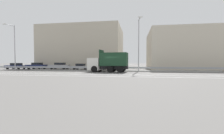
% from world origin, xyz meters
% --- Properties ---
extents(ground_plane, '(320.00, 320.00, 0.00)m').
position_xyz_m(ground_plane, '(0.00, 0.00, 0.00)').
color(ground_plane, '#605E5B').
extents(lane_strip_0, '(61.72, 0.16, 0.01)m').
position_xyz_m(lane_strip_0, '(-1.01, -1.65, 0.00)').
color(lane_strip_0, silver).
rests_on(lane_strip_0, ground_plane).
extents(lane_strip_1, '(61.72, 0.16, 0.01)m').
position_xyz_m(lane_strip_1, '(-1.01, -3.97, 0.00)').
color(lane_strip_1, silver).
rests_on(lane_strip_1, ground_plane).
extents(lane_strip_2, '(61.72, 0.16, 0.01)m').
position_xyz_m(lane_strip_2, '(-1.01, -5.29, 0.00)').
color(lane_strip_2, silver).
rests_on(lane_strip_2, ground_plane).
extents(lane_strip_3, '(61.72, 0.16, 0.01)m').
position_xyz_m(lane_strip_3, '(-1.01, -7.24, 0.00)').
color(lane_strip_3, silver).
rests_on(lane_strip_3, ground_plane).
extents(median_island, '(33.94, 1.10, 0.18)m').
position_xyz_m(median_island, '(0.00, 2.63, 0.09)').
color(median_island, gray).
rests_on(median_island, ground_plane).
extents(median_guardrail, '(61.72, 0.09, 0.78)m').
position_xyz_m(median_guardrail, '(0.00, 3.86, 0.57)').
color(median_guardrail, '#9EA0A5').
rests_on(median_guardrail, ground_plane).
extents(dump_truck, '(6.76, 3.15, 3.67)m').
position_xyz_m(dump_truck, '(-1.77, 0.22, 1.26)').
color(dump_truck, silver).
rests_on(dump_truck, ground_plane).
extents(median_road_sign, '(0.72, 0.16, 2.39)m').
position_xyz_m(median_road_sign, '(1.21, 2.63, 1.26)').
color(median_road_sign, white).
rests_on(median_road_sign, ground_plane).
extents(street_lamp_0, '(0.71, 2.37, 9.01)m').
position_xyz_m(street_lamp_0, '(-20.70, 2.61, 5.01)').
color(street_lamp_0, '#ADADB2').
rests_on(street_lamp_0, ground_plane).
extents(street_lamp_1, '(0.71, 2.52, 9.12)m').
position_xyz_m(street_lamp_1, '(4.01, 2.63, 5.08)').
color(street_lamp_1, '#ADADB2').
rests_on(street_lamp_1, ground_plane).
extents(parked_car_0, '(4.52, 2.25, 1.43)m').
position_xyz_m(parked_car_0, '(-24.13, 6.87, 0.72)').
color(parked_car_0, navy).
rests_on(parked_car_0, ground_plane).
extents(parked_car_1, '(4.36, 2.26, 1.52)m').
position_xyz_m(parked_car_1, '(-18.93, 7.07, 0.77)').
color(parked_car_1, navy).
rests_on(parked_car_1, ground_plane).
extents(parked_car_2, '(4.68, 2.20, 1.52)m').
position_xyz_m(parked_car_2, '(-13.49, 7.34, 0.77)').
color(parked_car_2, '#A3A3A8').
rests_on(parked_car_2, ground_plane).
extents(parked_car_3, '(3.97, 1.97, 1.31)m').
position_xyz_m(parked_car_3, '(-8.21, 6.80, 0.67)').
color(parked_car_3, '#A3A3A8').
rests_on(parked_car_3, ground_plane).
extents(parked_car_4, '(4.64, 1.91, 1.55)m').
position_xyz_m(parked_car_4, '(-1.88, 6.83, 0.78)').
color(parked_car_4, maroon).
rests_on(parked_car_4, ground_plane).
extents(background_building_0, '(21.12, 14.27, 11.08)m').
position_xyz_m(background_building_0, '(-11.04, 16.94, 5.54)').
color(background_building_0, '#B7AD99').
rests_on(background_building_0, ground_plane).
extents(background_building_1, '(18.06, 15.27, 9.13)m').
position_xyz_m(background_building_1, '(15.77, 15.11, 4.57)').
color(background_building_1, beige).
rests_on(background_building_1, ground_plane).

